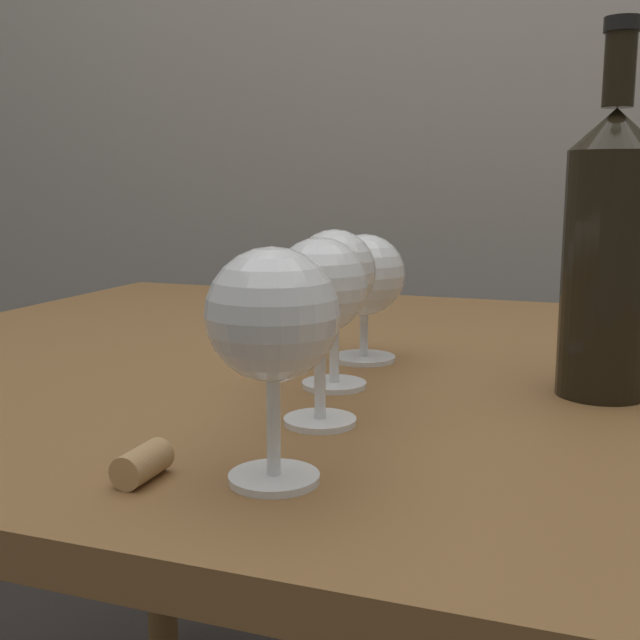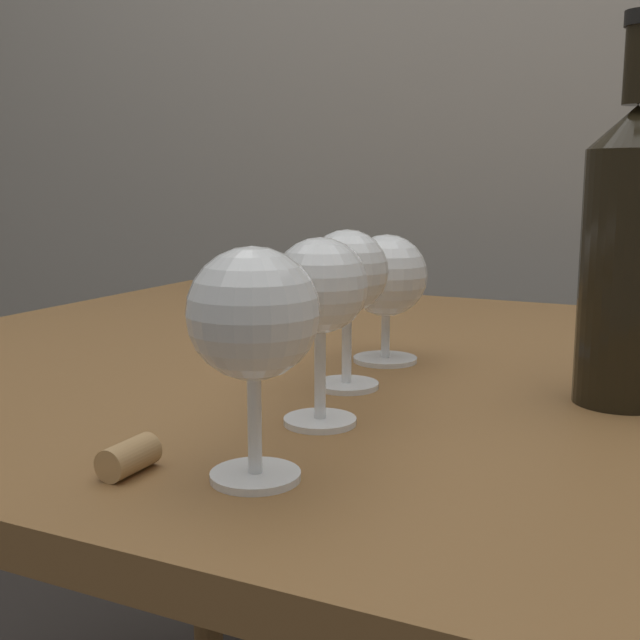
# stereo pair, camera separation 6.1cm
# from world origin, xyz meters

# --- Properties ---
(dining_table) EXTENTS (1.30, 0.95, 0.72)m
(dining_table) POSITION_xyz_m (0.00, 0.00, 0.64)
(dining_table) COLOR brown
(dining_table) RESTS_ON ground_plane
(wine_glass_pinot) EXTENTS (0.08, 0.08, 0.15)m
(wine_glass_pinot) POSITION_xyz_m (-0.02, -0.36, 0.82)
(wine_glass_pinot) COLOR white
(wine_glass_pinot) RESTS_ON dining_table
(wine_glass_merlot) EXTENTS (0.07, 0.07, 0.15)m
(wine_glass_merlot) POSITION_xyz_m (-0.04, -0.23, 0.82)
(wine_glass_merlot) COLOR white
(wine_glass_merlot) RESTS_ON dining_table
(wine_glass_chardonnay) EXTENTS (0.07, 0.07, 0.15)m
(wine_glass_chardonnay) POSITION_xyz_m (-0.06, -0.12, 0.82)
(wine_glass_chardonnay) COLOR white
(wine_glass_chardonnay) RESTS_ON dining_table
(wine_glass_port) EXTENTS (0.08, 0.08, 0.13)m
(wine_glass_port) POSITION_xyz_m (-0.07, -0.01, 0.81)
(wine_glass_port) COLOR white
(wine_glass_port) RESTS_ON dining_table
(wine_bottle) EXTENTS (0.08, 0.08, 0.32)m
(wine_bottle) POSITION_xyz_m (0.17, -0.07, 0.85)
(wine_bottle) COLOR black
(wine_bottle) RESTS_ON dining_table
(cork) EXTENTS (0.02, 0.04, 0.02)m
(cork) POSITION_xyz_m (-0.10, -0.38, 0.73)
(cork) COLOR tan
(cork) RESTS_ON dining_table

